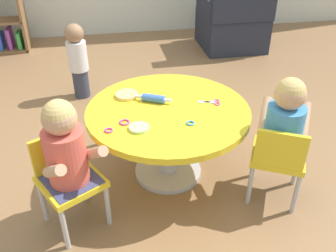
{
  "coord_description": "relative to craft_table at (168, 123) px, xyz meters",
  "views": [
    {
      "loc": [
        -0.35,
        -1.9,
        1.61
      ],
      "look_at": [
        0.0,
        0.0,
        0.37
      ],
      "focal_mm": 39.52,
      "sensor_mm": 36.0,
      "label": 1
    }
  ],
  "objects": [
    {
      "name": "armchair_dark",
      "position": [
        1.16,
        2.15,
        -0.08
      ],
      "size": [
        0.72,
        0.73,
        0.85
      ],
      "color": "#232838",
      "rests_on": "ground"
    },
    {
      "name": "seated_child_left",
      "position": [
        -0.58,
        -0.34,
        0.14
      ],
      "size": [
        0.4,
        0.43,
        0.51
      ],
      "color": "#3F4772",
      "rests_on": "ground"
    },
    {
      "name": "seated_child_right",
      "position": [
        0.6,
        -0.31,
        0.14
      ],
      "size": [
        0.4,
        0.43,
        0.51
      ],
      "color": "#3F4772",
      "rests_on": "ground"
    },
    {
      "name": "cookie_cutter_0",
      "position": [
        0.09,
        -0.19,
        0.11
      ],
      "size": [
        0.05,
        0.05,
        0.01
      ],
      "primitive_type": "torus",
      "color": "#3F99D8",
      "rests_on": "craft_table"
    },
    {
      "name": "cookie_cutter_1",
      "position": [
        -0.36,
        -0.18,
        0.11
      ],
      "size": [
        0.05,
        0.05,
        0.01
      ],
      "primitive_type": "torus",
      "color": "#D83FA5",
      "rests_on": "craft_table"
    },
    {
      "name": "playdough_blob_1",
      "position": [
        -0.2,
        -0.19,
        0.11
      ],
      "size": [
        0.11,
        0.11,
        0.02
      ],
      "primitive_type": "cylinder",
      "color": "#B2E58C",
      "rests_on": "craft_table"
    },
    {
      "name": "craft_table",
      "position": [
        0.0,
        0.0,
        0.0
      ],
      "size": [
        0.99,
        0.99,
        0.49
      ],
      "color": "silver",
      "rests_on": "ground"
    },
    {
      "name": "child_chair_right",
      "position": [
        0.58,
        -0.34,
        -0.09
      ],
      "size": [
        0.4,
        0.4,
        0.54
      ],
      "color": "#B7B7BC",
      "rests_on": "ground"
    },
    {
      "name": "ground_plane",
      "position": [
        0.0,
        0.0,
        -0.39
      ],
      "size": [
        10.0,
        10.0,
        0.0
      ],
      "primitive_type": "plane",
      "color": "olive"
    },
    {
      "name": "cookie_cutter_2",
      "position": [
        -0.27,
        -0.11,
        0.11
      ],
      "size": [
        0.06,
        0.06,
        0.01
      ],
      "primitive_type": "torus",
      "color": "#D83FA5",
      "rests_on": "craft_table"
    },
    {
      "name": "child_chair_left",
      "position": [
        -0.6,
        -0.31,
        -0.09
      ],
      "size": [
        0.41,
        0.41,
        0.54
      ],
      "color": "#B7B7BC",
      "rests_on": "ground"
    },
    {
      "name": "rolling_pin",
      "position": [
        -0.07,
        0.1,
        0.13
      ],
      "size": [
        0.22,
        0.12,
        0.05
      ],
      "color": "#3F72CC",
      "rests_on": "craft_table"
    },
    {
      "name": "craft_scissors",
      "position": [
        0.28,
        0.03,
        0.11
      ],
      "size": [
        0.14,
        0.08,
        0.01
      ],
      "color": "silver",
      "rests_on": "craft_table"
    },
    {
      "name": "playdough_blob_0",
      "position": [
        -0.23,
        0.2,
        0.11
      ],
      "size": [
        0.14,
        0.14,
        0.02
      ],
      "primitive_type": "cylinder",
      "color": "#F2CC72",
      "rests_on": "craft_table"
    },
    {
      "name": "toddler_standing",
      "position": [
        -0.58,
        1.22,
        -0.03
      ],
      "size": [
        0.17,
        0.17,
        0.67
      ],
      "color": "#33384C",
      "rests_on": "ground"
    }
  ]
}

